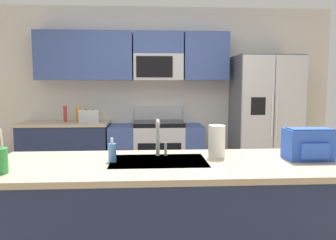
% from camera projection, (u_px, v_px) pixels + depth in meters
% --- Properties ---
extents(ground_plane, '(9.00, 9.00, 0.00)m').
position_uv_depth(ground_plane, '(174.00, 236.00, 3.16)').
color(ground_plane, '#997A56').
rests_on(ground_plane, ground).
extents(kitchen_wall_unit, '(5.20, 0.43, 2.60)m').
position_uv_depth(kitchen_wall_unit, '(154.00, 82.00, 5.06)').
color(kitchen_wall_unit, beige).
rests_on(kitchen_wall_unit, ground).
extents(back_counter, '(1.26, 0.63, 0.90)m').
position_uv_depth(back_counter, '(66.00, 153.00, 4.81)').
color(back_counter, '#1E2A4D').
rests_on(back_counter, ground).
extents(range_oven, '(1.36, 0.61, 1.10)m').
position_uv_depth(range_oven, '(156.00, 152.00, 4.89)').
color(range_oven, '#B7BABF').
rests_on(range_oven, ground).
extents(refrigerator, '(0.90, 0.76, 1.85)m').
position_uv_depth(refrigerator, '(264.00, 119.00, 4.87)').
color(refrigerator, '#4C4F54').
rests_on(refrigerator, ground).
extents(island_counter, '(2.53, 0.87, 0.90)m').
position_uv_depth(island_counter, '(173.00, 223.00, 2.36)').
color(island_counter, '#1E2A4D').
rests_on(island_counter, ground).
extents(toaster, '(0.28, 0.16, 0.18)m').
position_uv_depth(toaster, '(89.00, 116.00, 4.72)').
color(toaster, '#B7BABF').
rests_on(toaster, back_counter).
extents(pepper_mill, '(0.05, 0.05, 0.23)m').
position_uv_depth(pepper_mill, '(65.00, 114.00, 4.75)').
color(pepper_mill, '#B2332D').
rests_on(pepper_mill, back_counter).
extents(bottle_orange, '(0.07, 0.07, 0.21)m').
position_uv_depth(bottle_orange, '(78.00, 114.00, 4.80)').
color(bottle_orange, orange).
rests_on(bottle_orange, back_counter).
extents(sink_faucet, '(0.09, 0.21, 0.28)m').
position_uv_depth(sink_faucet, '(159.00, 134.00, 2.48)').
color(sink_faucet, '#B7BABF').
rests_on(sink_faucet, island_counter).
extents(drink_cup_green, '(0.08, 0.08, 0.28)m').
position_uv_depth(drink_cup_green, '(1.00, 161.00, 2.02)').
color(drink_cup_green, green).
rests_on(drink_cup_green, island_counter).
extents(soap_dispenser, '(0.06, 0.06, 0.17)m').
position_uv_depth(soap_dispenser, '(112.00, 152.00, 2.32)').
color(soap_dispenser, '#4C8CD8').
rests_on(soap_dispenser, island_counter).
extents(paper_towel_roll, '(0.12, 0.12, 0.24)m').
position_uv_depth(paper_towel_roll, '(217.00, 141.00, 2.46)').
color(paper_towel_roll, white).
rests_on(paper_towel_roll, island_counter).
extents(backpack, '(0.32, 0.22, 0.23)m').
position_uv_depth(backpack, '(308.00, 143.00, 2.39)').
color(backpack, blue).
rests_on(backpack, island_counter).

